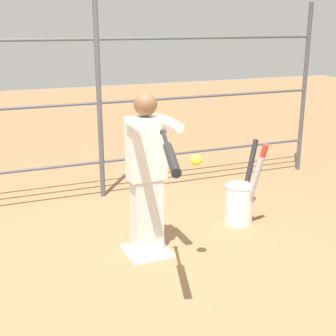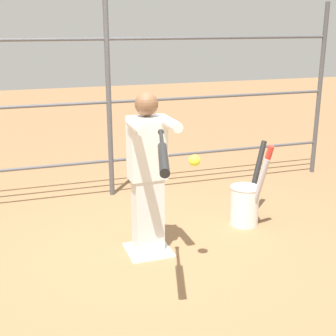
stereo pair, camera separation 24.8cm
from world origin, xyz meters
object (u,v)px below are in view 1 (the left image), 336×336
(batter, at_px, (147,170))
(baseball_bat_swinging, at_px, (170,155))
(softball_in_flight, at_px, (196,160))
(bat_bucket, at_px, (241,200))

(batter, bearing_deg, baseball_bat_swinging, 80.72)
(batter, xyz_separation_m, softball_in_flight, (-0.26, 0.45, 0.18))
(softball_in_flight, bearing_deg, batter, -59.68)
(bat_bucket, bearing_deg, batter, 13.88)
(batter, height_order, bat_bucket, batter)
(baseball_bat_swinging, relative_size, bat_bucket, 0.93)
(softball_in_flight, bearing_deg, bat_bucket, -140.69)
(softball_in_flight, relative_size, bat_bucket, 0.11)
(batter, distance_m, bat_bucket, 1.31)
(bat_bucket, bearing_deg, baseball_bat_swinging, 41.85)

